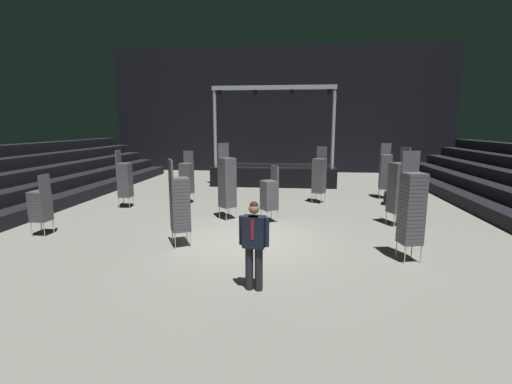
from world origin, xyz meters
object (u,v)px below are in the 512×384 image
Objects in this scene: stage_riser at (274,173)px; chair_stack_aisle_right at (412,207)px; chair_stack_mid_left at (227,182)px; chair_stack_aisle_left at (385,171)px; equipment_road_case at (396,199)px; chair_stack_front_left at (40,205)px; chair_stack_rear_right at (187,177)px; man_with_tie at (254,241)px; chair_stack_mid_right at (319,175)px; chair_stack_front_right at (125,179)px; chair_stack_rear_left at (269,194)px; chair_stack_rear_centre at (180,203)px; chair_stack_mid_centre at (398,187)px.

stage_riser is 2.53× the size of chair_stack_aisle_right.
chair_stack_mid_left reaches higher than chair_stack_aisle_left.
chair_stack_mid_left reaches higher than equipment_road_case.
chair_stack_rear_right reaches higher than chair_stack_front_left.
chair_stack_front_left reaches higher than man_with_tie.
equipment_road_case is at bearing -154.63° from chair_stack_mid_right.
chair_stack_aisle_right is (3.32, 1.89, 0.28)m from man_with_tie.
chair_stack_front_right is (-5.17, -6.20, 0.49)m from stage_riser.
man_with_tie is 0.79× the size of chair_stack_front_right.
stage_riser is 6.84m from equipment_road_case.
chair_stack_rear_left is at bearing -81.43° from man_with_tie.
chair_stack_rear_centre is 0.90× the size of chair_stack_aisle_right.
chair_stack_rear_left is (-0.07, 4.89, -0.05)m from man_with_tie.
chair_stack_mid_left reaches higher than chair_stack_rear_right.
stage_riser is 2.53× the size of chair_stack_mid_left.
chair_stack_rear_centre reaches higher than equipment_road_case.
chair_stack_aisle_left is 1.58m from equipment_road_case.
chair_stack_mid_centre is 6.52m from chair_stack_rear_centre.
chair_stack_rear_left is 3.32m from chair_stack_rear_centre.
stage_riser reaches higher than chair_stack_rear_left.
chair_stack_rear_left is (-3.90, -0.04, -0.29)m from chair_stack_mid_centre.
chair_stack_rear_left is (5.50, -1.48, -0.17)m from chair_stack_front_right.
chair_stack_aisle_right reaches higher than chair_stack_rear_centre.
chair_stack_rear_right is at bearing 17.36° from chair_stack_aisle_left.
chair_stack_aisle_right is at bearing -102.12° from equipment_road_case.
chair_stack_mid_left is 1.00× the size of chair_stack_aisle_right.
chair_stack_aisle_left is (0.63, 4.30, -0.04)m from chair_stack_mid_centre.
man_with_tie is 1.88× the size of equipment_road_case.
chair_stack_front_left is 1.90× the size of equipment_road_case.
equipment_road_case is (0.80, 3.02, -0.96)m from chair_stack_mid_centre.
chair_stack_mid_right is (7.23, 1.64, 0.04)m from chair_stack_front_right.
chair_stack_front_left is 0.77× the size of chair_stack_mid_right.
stage_riser is at bearing -30.28° from chair_stack_front_left.
chair_stack_mid_centre reaches higher than chair_stack_rear_left.
stage_riser is 5.03m from chair_stack_mid_right.
chair_stack_aisle_right is (3.72, -10.69, 0.66)m from stage_riser.
chair_stack_mid_centre is at bearing 173.31° from chair_stack_rear_right.
man_with_tie is 0.82× the size of chair_stack_rear_right.
chair_stack_mid_left is at bearing -66.25° from man_with_tie.
equipment_road_case is at bearing -42.66° from stage_riser.
equipment_road_case is (10.92, 5.15, -0.62)m from chair_stack_front_left.
chair_stack_rear_left is at bearing -146.91° from equipment_road_case.
chair_stack_front_left is at bearing -154.73° from equipment_road_case.
chair_stack_rear_right is (2.07, 0.98, -0.04)m from chair_stack_front_right.
chair_stack_front_right is 9.96m from chair_stack_aisle_right.
chair_stack_rear_right is at bearing -51.90° from chair_stack_aisle_right.
chair_stack_front_right is 2.29m from chair_stack_rear_right.
stage_riser is at bearing -30.47° from chair_stack_aisle_left.
chair_stack_rear_right is at bearing -56.82° from man_with_tie.
chair_stack_rear_left is 4.23m from chair_stack_rear_right.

